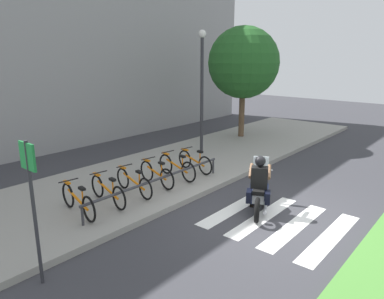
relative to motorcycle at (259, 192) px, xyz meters
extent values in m
plane|color=#38383D|center=(-0.19, -0.33, -0.45)|extent=(48.00, 48.00, 0.00)
cube|color=gray|center=(-0.19, 3.75, -0.38)|extent=(24.00, 4.40, 0.15)
cube|color=white|center=(-0.32, -1.93, -0.45)|extent=(2.80, 0.40, 0.01)
cube|color=white|center=(-0.32, -1.13, -0.45)|extent=(2.80, 0.40, 0.01)
cube|color=white|center=(-0.32, -0.33, -0.45)|extent=(2.80, 0.40, 0.01)
cube|color=white|center=(-0.32, 0.47, -0.45)|extent=(2.80, 0.40, 0.01)
torus|color=black|center=(0.67, 0.35, -0.15)|extent=(0.59, 0.37, 0.60)
cylinder|color=silver|center=(0.67, 0.35, -0.15)|extent=(0.14, 0.14, 0.11)
torus|color=black|center=(-0.69, -0.36, -0.15)|extent=(0.59, 0.37, 0.60)
cylinder|color=silver|center=(-0.69, -0.36, -0.15)|extent=(0.14, 0.14, 0.11)
cube|color=silver|center=(-0.01, 0.00, -0.01)|extent=(0.88, 0.64, 0.28)
ellipsoid|color=black|center=(0.18, 0.10, 0.21)|extent=(0.59, 0.49, 0.22)
cube|color=black|center=(-0.20, -0.10, 0.14)|extent=(0.63, 0.51, 0.10)
cube|color=black|center=(-0.45, 0.02, 0.03)|extent=(0.34, 0.25, 0.28)
cube|color=black|center=(-0.25, -0.37, 0.03)|extent=(0.34, 0.25, 0.28)
cylinder|color=silver|center=(0.54, 0.28, 0.40)|extent=(0.31, 0.56, 0.03)
sphere|color=white|center=(0.72, 0.38, 0.20)|extent=(0.18, 0.18, 0.18)
cube|color=silver|center=(0.56, 0.30, 0.58)|extent=(0.22, 0.37, 0.32)
cylinder|color=silver|center=(-0.15, -0.28, -0.27)|extent=(0.71, 0.42, 0.08)
cube|color=black|center=(-0.14, -0.07, 0.44)|extent=(0.42, 0.47, 0.52)
sphere|color=black|center=(-0.12, -0.06, 0.84)|extent=(0.26, 0.26, 0.26)
cylinder|color=brown|center=(-0.04, 0.23, 0.52)|extent=(0.50, 0.32, 0.26)
cylinder|color=brown|center=(0.16, -0.16, 0.52)|extent=(0.50, 0.32, 0.26)
cylinder|color=#1E284C|center=(-0.08, 0.14, 0.08)|extent=(0.46, 0.33, 0.24)
cylinder|color=#1E284C|center=(0.02, 0.20, -0.22)|extent=(0.11, 0.11, 0.45)
cube|color=black|center=(0.06, 0.21, -0.41)|extent=(0.26, 0.20, 0.08)
cylinder|color=#1E284C|center=(0.06, -0.14, 0.08)|extent=(0.46, 0.33, 0.24)
cylinder|color=#1E284C|center=(0.17, -0.09, -0.22)|extent=(0.11, 0.11, 0.45)
cube|color=black|center=(0.20, -0.07, -0.41)|extent=(0.26, 0.20, 0.08)
torus|color=black|center=(-3.23, 3.40, 0.01)|extent=(0.13, 0.62, 0.62)
torus|color=black|center=(-3.38, 2.32, 0.01)|extent=(0.13, 0.62, 0.62)
cylinder|color=orange|center=(-3.31, 2.86, 0.08)|extent=(0.19, 0.97, 0.26)
cylinder|color=orange|center=(-3.34, 2.59, 0.24)|extent=(0.04, 0.04, 0.38)
cube|color=black|center=(-3.34, 2.59, 0.43)|extent=(0.13, 0.21, 0.06)
cylinder|color=black|center=(-3.25, 3.30, 0.43)|extent=(0.48, 0.09, 0.03)
cube|color=orange|center=(-3.23, 3.40, 0.35)|extent=(0.12, 0.29, 0.04)
torus|color=black|center=(-2.39, 3.40, 0.01)|extent=(0.13, 0.61, 0.60)
torus|color=black|center=(-2.54, 2.33, 0.01)|extent=(0.13, 0.61, 0.60)
cylinder|color=orange|center=(-2.46, 2.86, 0.07)|extent=(0.19, 0.96, 0.26)
cylinder|color=orange|center=(-2.50, 2.59, 0.22)|extent=(0.04, 0.04, 0.37)
cube|color=black|center=(-2.50, 2.59, 0.41)|extent=(0.13, 0.21, 0.06)
cylinder|color=black|center=(-2.41, 3.29, 0.41)|extent=(0.48, 0.09, 0.03)
cube|color=orange|center=(-2.39, 3.40, 0.34)|extent=(0.12, 0.29, 0.04)
torus|color=black|center=(-1.55, 3.41, 0.00)|extent=(0.13, 0.59, 0.59)
torus|color=black|center=(-1.69, 2.32, 0.00)|extent=(0.13, 0.59, 0.59)
cylinder|color=orange|center=(-1.62, 2.86, 0.06)|extent=(0.19, 0.98, 0.26)
cylinder|color=orange|center=(-1.66, 2.59, 0.21)|extent=(0.04, 0.04, 0.36)
cube|color=black|center=(-1.66, 2.59, 0.39)|extent=(0.13, 0.21, 0.06)
cylinder|color=black|center=(-1.56, 3.30, 0.39)|extent=(0.48, 0.09, 0.03)
cube|color=orange|center=(-1.55, 3.41, 0.32)|extent=(0.12, 0.29, 0.04)
torus|color=black|center=(-0.71, 3.34, 0.01)|extent=(0.13, 0.62, 0.62)
torus|color=black|center=(-0.84, 2.38, 0.01)|extent=(0.13, 0.62, 0.62)
cylinder|color=orange|center=(-0.77, 2.86, 0.08)|extent=(0.17, 0.86, 0.24)
cylinder|color=orange|center=(-0.81, 2.62, 0.23)|extent=(0.04, 0.04, 0.38)
cube|color=black|center=(-0.81, 2.62, 0.42)|extent=(0.13, 0.21, 0.06)
cylinder|color=black|center=(-0.72, 3.24, 0.42)|extent=(0.48, 0.09, 0.03)
cube|color=orange|center=(-0.71, 3.34, 0.35)|extent=(0.12, 0.29, 0.04)
torus|color=black|center=(0.14, 3.39, 0.02)|extent=(0.14, 0.63, 0.63)
torus|color=black|center=(0.00, 2.33, 0.02)|extent=(0.14, 0.63, 0.63)
cylinder|color=orange|center=(0.07, 2.86, 0.08)|extent=(0.19, 0.95, 0.26)
cylinder|color=orange|center=(0.03, 2.60, 0.25)|extent=(0.04, 0.04, 0.39)
cube|color=black|center=(0.03, 2.60, 0.44)|extent=(0.13, 0.21, 0.06)
cylinder|color=black|center=(0.13, 3.29, 0.44)|extent=(0.48, 0.09, 0.03)
cube|color=orange|center=(0.14, 3.39, 0.36)|extent=(0.12, 0.29, 0.04)
torus|color=black|center=(0.98, 3.34, 0.00)|extent=(0.13, 0.60, 0.60)
torus|color=black|center=(0.85, 2.38, 0.00)|extent=(0.13, 0.60, 0.60)
cylinder|color=orange|center=(0.91, 2.86, 0.06)|extent=(0.18, 0.86, 0.24)
cylinder|color=orange|center=(0.88, 2.62, 0.22)|extent=(0.04, 0.04, 0.36)
cube|color=black|center=(0.88, 2.62, 0.40)|extent=(0.13, 0.21, 0.06)
cylinder|color=black|center=(0.97, 3.24, 0.40)|extent=(0.48, 0.09, 0.03)
cube|color=orange|center=(0.98, 3.34, 0.33)|extent=(0.12, 0.29, 0.04)
cylinder|color=#333338|center=(-1.20, 2.31, 0.15)|extent=(4.82, 0.07, 0.07)
cylinder|color=#333338|center=(-3.56, 2.31, -0.08)|extent=(0.06, 0.06, 0.45)
cylinder|color=#333338|center=(1.16, 2.31, -0.08)|extent=(0.06, 0.06, 0.45)
cylinder|color=#2D2D33|center=(2.86, 4.15, 1.73)|extent=(0.12, 0.12, 4.36)
sphere|color=white|center=(2.86, 4.15, 4.03)|extent=(0.28, 0.28, 0.28)
cylinder|color=#2D2D33|center=(-5.06, 1.25, 0.80)|extent=(0.06, 0.06, 2.49)
cube|color=#197233|center=(-5.06, 1.25, 1.79)|extent=(0.04, 0.44, 0.44)
cylinder|color=brown|center=(6.25, 4.55, 0.72)|extent=(0.25, 0.25, 2.35)
sphere|color=#235B23|center=(6.25, 4.55, 2.99)|extent=(3.12, 3.12, 3.12)
cube|color=gray|center=(-0.19, 9.45, 4.42)|extent=(24.00, 1.20, 9.73)
camera|label=1|loc=(-7.48, -4.15, 3.32)|focal=33.55mm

